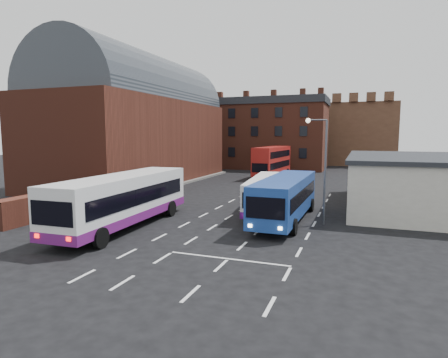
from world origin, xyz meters
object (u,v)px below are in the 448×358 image
(bus_white_outbound, at_px, (124,197))
(bus_red_double, at_px, (272,161))
(bus_white_inbound, at_px, (266,192))
(street_lamp, at_px, (322,161))
(bus_blue, at_px, (286,195))
(pedestrian_beige, at_px, (60,224))
(pedestrian_red, at_px, (51,225))

(bus_white_outbound, distance_m, bus_red_double, 31.39)
(bus_white_inbound, height_order, street_lamp, street_lamp)
(bus_white_inbound, relative_size, bus_red_double, 0.92)
(bus_white_outbound, distance_m, bus_blue, 10.75)
(bus_blue, bearing_deg, bus_white_outbound, 30.25)
(pedestrian_beige, bearing_deg, bus_red_double, -108.78)
(bus_white_inbound, bearing_deg, pedestrian_beige, 45.82)
(pedestrian_beige, bearing_deg, bus_white_outbound, -125.51)
(bus_blue, relative_size, street_lamp, 1.59)
(bus_red_double, height_order, pedestrian_red, bus_red_double)
(bus_blue, bearing_deg, street_lamp, 173.02)
(bus_blue, height_order, pedestrian_red, bus_blue)
(bus_blue, relative_size, pedestrian_beige, 6.18)
(bus_blue, bearing_deg, bus_red_double, -74.52)
(bus_white_outbound, distance_m, street_lamp, 12.93)
(bus_red_double, distance_m, street_lamp, 27.95)
(pedestrian_beige, bearing_deg, bus_white_inbound, -139.81)
(bus_white_inbound, xyz_separation_m, pedestrian_red, (-9.58, -11.74, -0.74))
(bus_white_outbound, height_order, bus_red_double, bus_red_double)
(bus_blue, distance_m, pedestrian_beige, 14.27)
(bus_red_double, bearing_deg, bus_white_outbound, 89.69)
(bus_red_double, distance_m, pedestrian_red, 35.48)
(bus_white_outbound, distance_m, pedestrian_beige, 4.25)
(bus_white_inbound, bearing_deg, pedestrian_red, 44.30)
(bus_red_double, bearing_deg, pedestrian_red, 86.64)
(bus_white_outbound, xyz_separation_m, street_lamp, (11.72, 4.99, 2.21))
(bus_white_inbound, height_order, bus_blue, bus_blue)
(bus_white_outbound, relative_size, street_lamp, 1.78)
(bus_blue, height_order, bus_red_double, bus_red_double)
(street_lamp, bearing_deg, bus_white_outbound, -156.92)
(bus_white_outbound, bearing_deg, pedestrian_beige, -115.53)
(bus_blue, bearing_deg, bus_white_inbound, -52.16)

